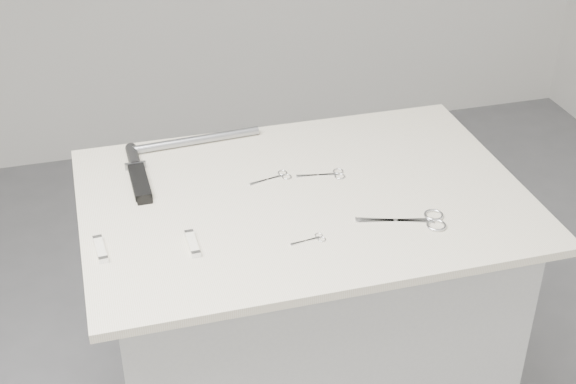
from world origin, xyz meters
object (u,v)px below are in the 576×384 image
object	(u,v)px
plinth	(302,349)
large_shears	(421,220)
embroidery_scissors_a	(276,177)
pocket_knife_b	(192,243)
metal_rail	(196,140)
sheathed_knife	(137,170)
embroidery_scissors_b	(329,174)
pocket_knife_a	(100,249)
tiny_scissors	(312,239)

from	to	relation	value
plinth	large_shears	size ratio (longest dim) A/B	4.67
large_shears	embroidery_scissors_a	world-z (taller)	large_shears
pocket_knife_b	metal_rail	distance (m)	0.44
sheathed_knife	embroidery_scissors_b	bearing A→B (deg)	-107.67
large_shears	embroidery_scissors_a	size ratio (longest dim) A/B	1.85
sheathed_knife	pocket_knife_a	bearing A→B (deg)	159.30
tiny_scissors	large_shears	bearing A→B (deg)	-6.92
embroidery_scissors_a	pocket_knife_a	size ratio (longest dim) A/B	1.17
pocket_knife_b	tiny_scissors	bearing A→B (deg)	-101.61
embroidery_scissors_b	plinth	bearing A→B (deg)	-131.53
embroidery_scissors_a	tiny_scissors	size ratio (longest dim) A/B	1.35
sheathed_knife	pocket_knife_b	bearing A→B (deg)	-167.61
embroidery_scissors_a	pocket_knife_a	xyz separation A→B (m)	(-0.42, -0.19, 0.00)
large_shears	tiny_scissors	size ratio (longest dim) A/B	2.50
embroidery_scissors_a	pocket_knife_b	world-z (taller)	pocket_knife_b
plinth	tiny_scissors	xyz separation A→B (m)	(-0.03, -0.17, 0.47)
embroidery_scissors_b	pocket_knife_b	bearing A→B (deg)	-142.11
large_shears	metal_rail	world-z (taller)	metal_rail
embroidery_scissors_b	sheathed_knife	xyz separation A→B (m)	(-0.44, 0.13, 0.01)
plinth	large_shears	bearing A→B (deg)	-38.68
plinth	tiny_scissors	size ratio (longest dim) A/B	11.67
embroidery_scissors_b	pocket_knife_b	xyz separation A→B (m)	(-0.36, -0.20, 0.00)
tiny_scissors	pocket_knife_a	distance (m)	0.43
tiny_scissors	pocket_knife_a	world-z (taller)	pocket_knife_a
plinth	pocket_knife_a	world-z (taller)	pocket_knife_a
pocket_knife_b	metal_rail	world-z (taller)	metal_rail
sheathed_knife	metal_rail	distance (m)	0.19
plinth	large_shears	distance (m)	0.55
pocket_knife_b	large_shears	bearing A→B (deg)	-95.83
tiny_scissors	plinth	bearing A→B (deg)	71.37
tiny_scissors	metal_rail	xyz separation A→B (m)	(-0.16, 0.48, 0.01)
plinth	pocket_knife_a	distance (m)	0.67
large_shears	pocket_knife_b	distance (m)	0.49
large_shears	pocket_knife_b	bearing A→B (deg)	-168.94
plinth	metal_rail	world-z (taller)	metal_rail
plinth	large_shears	world-z (taller)	large_shears
sheathed_knife	pocket_knife_a	distance (m)	0.31
sheathed_knife	metal_rail	size ratio (longest dim) A/B	0.76
large_shears	tiny_scissors	world-z (taller)	large_shears
tiny_scissors	pocket_knife_b	distance (m)	0.25
pocket_knife_b	metal_rail	bearing A→B (deg)	-11.90
tiny_scissors	pocket_knife_b	world-z (taller)	pocket_knife_b
embroidery_scissors_a	sheathed_knife	distance (m)	0.33
plinth	metal_rail	xyz separation A→B (m)	(-0.19, 0.30, 0.48)
embroidery_scissors_b	sheathed_knife	bearing A→B (deg)	172.60
embroidery_scissors_a	embroidery_scissors_b	xyz separation A→B (m)	(0.12, -0.02, 0.00)
embroidery_scissors_a	metal_rail	bearing A→B (deg)	112.06
large_shears	plinth	bearing A→B (deg)	157.25
large_shears	sheathed_knife	world-z (taller)	sheathed_knife
tiny_scissors	sheathed_knife	bearing A→B (deg)	122.89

